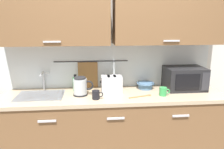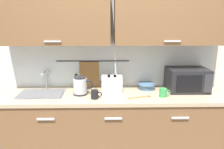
{
  "view_description": "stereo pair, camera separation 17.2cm",
  "coord_description": "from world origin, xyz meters",
  "px_view_note": "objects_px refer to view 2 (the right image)",
  "views": [
    {
      "loc": [
        -0.23,
        -2.06,
        1.7
      ],
      "look_at": [
        -0.01,
        0.33,
        1.12
      ],
      "focal_mm": 35.1,
      "sensor_mm": 36.0,
      "label": 1
    },
    {
      "loc": [
        -0.06,
        -2.07,
        1.7
      ],
      "look_at": [
        -0.01,
        0.33,
        1.12
      ],
      "focal_mm": 35.1,
      "sensor_mm": 36.0,
      "label": 2
    }
  ],
  "objects_px": {
    "dish_soap_bottle": "(77,83)",
    "mug_by_kettle": "(163,93)",
    "microwave": "(187,80)",
    "mug_near_sink": "(95,94)",
    "mixing_bowl": "(147,86)",
    "wooden_spoon": "(143,97)",
    "toaster": "(112,84)",
    "electric_kettle": "(80,86)"
  },
  "relations": [
    {
      "from": "dish_soap_bottle",
      "to": "mug_by_kettle",
      "type": "distance_m",
      "value": 1.02
    },
    {
      "from": "dish_soap_bottle",
      "to": "microwave",
      "type": "bearing_deg",
      "value": -2.68
    },
    {
      "from": "mug_near_sink",
      "to": "mixing_bowl",
      "type": "bearing_deg",
      "value": 27.62
    },
    {
      "from": "mug_by_kettle",
      "to": "mixing_bowl",
      "type": "bearing_deg",
      "value": 116.13
    },
    {
      "from": "mug_near_sink",
      "to": "wooden_spoon",
      "type": "bearing_deg",
      "value": 3.79
    },
    {
      "from": "mug_near_sink",
      "to": "mug_by_kettle",
      "type": "xyz_separation_m",
      "value": [
        0.74,
        0.05,
        0.0
      ]
    },
    {
      "from": "toaster",
      "to": "wooden_spoon",
      "type": "distance_m",
      "value": 0.4
    },
    {
      "from": "electric_kettle",
      "to": "wooden_spoon",
      "type": "relative_size",
      "value": 0.83
    },
    {
      "from": "dish_soap_bottle",
      "to": "toaster",
      "type": "distance_m",
      "value": 0.43
    },
    {
      "from": "microwave",
      "to": "wooden_spoon",
      "type": "xyz_separation_m",
      "value": [
        -0.56,
        -0.23,
        -0.13
      ]
    },
    {
      "from": "dish_soap_bottle",
      "to": "mixing_bowl",
      "type": "relative_size",
      "value": 0.92
    },
    {
      "from": "electric_kettle",
      "to": "wooden_spoon",
      "type": "height_order",
      "value": "electric_kettle"
    },
    {
      "from": "electric_kettle",
      "to": "mug_by_kettle",
      "type": "distance_m",
      "value": 0.92
    },
    {
      "from": "mug_by_kettle",
      "to": "mug_near_sink",
      "type": "bearing_deg",
      "value": -176.52
    },
    {
      "from": "microwave",
      "to": "electric_kettle",
      "type": "relative_size",
      "value": 2.03
    },
    {
      "from": "toaster",
      "to": "mug_by_kettle",
      "type": "bearing_deg",
      "value": -19.09
    },
    {
      "from": "microwave",
      "to": "wooden_spoon",
      "type": "height_order",
      "value": "microwave"
    },
    {
      "from": "mug_near_sink",
      "to": "wooden_spoon",
      "type": "distance_m",
      "value": 0.52
    },
    {
      "from": "mug_near_sink",
      "to": "toaster",
      "type": "xyz_separation_m",
      "value": [
        0.19,
        0.24,
        0.05
      ]
    },
    {
      "from": "electric_kettle",
      "to": "mug_near_sink",
      "type": "distance_m",
      "value": 0.23
    },
    {
      "from": "mixing_bowl",
      "to": "mug_by_kettle",
      "type": "xyz_separation_m",
      "value": [
        0.13,
        -0.27,
        0.0
      ]
    },
    {
      "from": "wooden_spoon",
      "to": "toaster",
      "type": "bearing_deg",
      "value": 148.2
    },
    {
      "from": "electric_kettle",
      "to": "toaster",
      "type": "height_order",
      "value": "electric_kettle"
    },
    {
      "from": "toaster",
      "to": "mug_by_kettle",
      "type": "height_order",
      "value": "toaster"
    },
    {
      "from": "dish_soap_bottle",
      "to": "wooden_spoon",
      "type": "relative_size",
      "value": 0.72
    },
    {
      "from": "dish_soap_bottle",
      "to": "wooden_spoon",
      "type": "distance_m",
      "value": 0.81
    },
    {
      "from": "electric_kettle",
      "to": "mug_by_kettle",
      "type": "bearing_deg",
      "value": -6.22
    },
    {
      "from": "microwave",
      "to": "mug_near_sink",
      "type": "distance_m",
      "value": 1.11
    },
    {
      "from": "electric_kettle",
      "to": "mug_near_sink",
      "type": "xyz_separation_m",
      "value": [
        0.17,
        -0.14,
        -0.05
      ]
    },
    {
      "from": "electric_kettle",
      "to": "microwave",
      "type": "bearing_deg",
      "value": 5.51
    },
    {
      "from": "microwave",
      "to": "electric_kettle",
      "type": "distance_m",
      "value": 1.25
    },
    {
      "from": "microwave",
      "to": "dish_soap_bottle",
      "type": "xyz_separation_m",
      "value": [
        -1.31,
        0.06,
        -0.05
      ]
    },
    {
      "from": "mixing_bowl",
      "to": "wooden_spoon",
      "type": "relative_size",
      "value": 0.79
    },
    {
      "from": "electric_kettle",
      "to": "mug_near_sink",
      "type": "height_order",
      "value": "electric_kettle"
    },
    {
      "from": "dish_soap_bottle",
      "to": "mug_near_sink",
      "type": "distance_m",
      "value": 0.41
    },
    {
      "from": "microwave",
      "to": "mug_near_sink",
      "type": "relative_size",
      "value": 3.83
    },
    {
      "from": "dish_soap_bottle",
      "to": "mug_near_sink",
      "type": "relative_size",
      "value": 1.63
    },
    {
      "from": "electric_kettle",
      "to": "mixing_bowl",
      "type": "distance_m",
      "value": 0.8
    },
    {
      "from": "mug_by_kettle",
      "to": "wooden_spoon",
      "type": "distance_m",
      "value": 0.23
    },
    {
      "from": "microwave",
      "to": "electric_kettle",
      "type": "bearing_deg",
      "value": -174.49
    },
    {
      "from": "dish_soap_bottle",
      "to": "toaster",
      "type": "height_order",
      "value": "dish_soap_bottle"
    },
    {
      "from": "mixing_bowl",
      "to": "wooden_spoon",
      "type": "height_order",
      "value": "mixing_bowl"
    }
  ]
}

